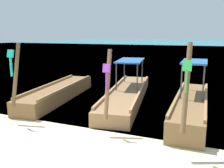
# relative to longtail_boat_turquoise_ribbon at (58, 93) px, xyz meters

# --- Properties ---
(ground) EXTENTS (120.00, 120.00, 0.00)m
(ground) POSITION_rel_longtail_boat_turquoise_ribbon_xyz_m (2.80, -4.28, -0.31)
(ground) COLOR beige
(sea_water) EXTENTS (120.00, 120.00, 0.00)m
(sea_water) POSITION_rel_longtail_boat_turquoise_ribbon_xyz_m (2.80, 57.46, -0.30)
(sea_water) COLOR #147A89
(sea_water) RESTS_ON ground
(longtail_boat_turquoise_ribbon) EXTENTS (1.79, 5.99, 2.59)m
(longtail_boat_turquoise_ribbon) POSITION_rel_longtail_boat_turquoise_ribbon_xyz_m (0.00, 0.00, 0.00)
(longtail_boat_turquoise_ribbon) COLOR brown
(longtail_boat_turquoise_ribbon) RESTS_ON ground
(longtail_boat_violet_ribbon) EXTENTS (2.38, 7.24, 2.43)m
(longtail_boat_violet_ribbon) POSITION_rel_longtail_boat_turquoise_ribbon_xyz_m (2.91, 0.91, -0.00)
(longtail_boat_violet_ribbon) COLOR olive
(longtail_boat_violet_ribbon) RESTS_ON ground
(longtail_boat_green_ribbon) EXTENTS (1.14, 5.99, 2.68)m
(longtail_boat_green_ribbon) POSITION_rel_longtail_boat_turquoise_ribbon_xyz_m (5.64, -0.16, 0.08)
(longtail_boat_green_ribbon) COLOR brown
(longtail_boat_green_ribbon) RESTS_ON ground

